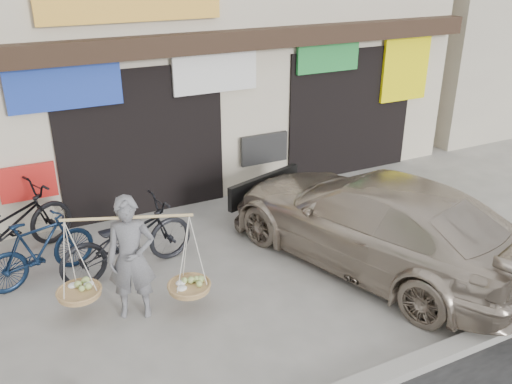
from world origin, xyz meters
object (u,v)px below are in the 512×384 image
bike_0 (6,227)px  suv (372,220)px  bike_1 (40,249)px  bike_2 (127,239)px  street_vendor (132,262)px

bike_0 → suv: 5.67m
bike_0 → suv: size_ratio=0.41×
bike_1 → bike_0: bearing=7.2°
bike_2 → suv: bearing=-121.2°
bike_0 → bike_1: size_ratio=1.31×
street_vendor → suv: (3.65, -0.28, -0.08)m
bike_0 → bike_1: (0.39, -0.83, -0.07)m
bike_0 → bike_2: bearing=-150.5°
suv → bike_2: bearing=-39.7°
street_vendor → bike_2: street_vendor is taller
bike_0 → street_vendor: bearing=-172.5°
bike_2 → suv: size_ratio=0.39×
street_vendor → suv: 3.66m
street_vendor → suv: street_vendor is taller
bike_2 → bike_1: bearing=64.4°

